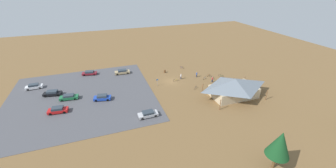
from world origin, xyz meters
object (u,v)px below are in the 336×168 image
Objects in this scene: bicycle_yellow_near_sign at (176,80)px; bicycle_orange_edge_south at (208,75)px; car_black_aisle_side at (52,93)px; visitor_by_pavilion at (212,79)px; bicycle_green_lone_east at (221,76)px; bicycle_white_near_porch at (205,78)px; car_blue_inner_stall at (102,97)px; bicycle_black_edge_north at (212,78)px; lot_sign at (157,81)px; visitor_at_bikes at (197,74)px; trash_bin at (165,71)px; visitor_near_lot at (181,76)px; bicycle_silver_yard_left at (196,87)px; car_tan_far_end at (122,72)px; car_silver_near_entry at (148,114)px; bicycle_purple_by_bin at (182,67)px; car_green_front_row at (69,97)px; pine_far_east at (280,144)px; bike_pavilion at (234,87)px; car_maroon_mid_lot at (89,73)px; car_white_by_curb at (34,86)px; car_red_end_stall at (58,110)px.

bicycle_orange_edge_south reaches higher than bicycle_yellow_near_sign.
car_black_aisle_side is 2.70× the size of visitor_by_pavilion.
bicycle_white_near_porch is (5.82, -0.16, -0.02)m from bicycle_green_lone_east.
visitor_by_pavilion reaches higher than car_blue_inner_stall.
bicycle_black_edge_north is (-11.48, 2.07, 0.04)m from bicycle_yellow_near_sign.
lot_sign is 13.56m from visitor_at_bikes.
visitor_near_lot is (-3.12, 6.39, 0.50)m from trash_bin.
bicycle_orange_edge_south is at bearing -177.94° from lot_sign.
lot_sign is 15.95m from car_blue_inner_stall.
bicycle_silver_yard_left is 0.83× the size of bicycle_black_edge_north.
car_black_aisle_side reaches higher than bicycle_silver_yard_left.
visitor_at_bikes is (-21.88, 10.40, 0.15)m from car_tan_far_end.
lot_sign is at bearing -114.75° from car_silver_near_entry.
lot_sign is 1.32× the size of bicycle_yellow_near_sign.
bicycle_yellow_near_sign is 34.26m from car_black_aisle_side.
bicycle_orange_edge_south is at bearing 175.98° from car_black_aisle_side.
lot_sign reaches higher than bicycle_silver_yard_left.
car_silver_near_entry is at bearing 94.43° from car_tan_far_end.
bicycle_purple_by_bin is at bearing -49.51° from bicycle_green_lone_east.
bicycle_black_edge_north reaches higher than bicycle_silver_yard_left.
bicycle_yellow_near_sign is at bearing -171.93° from lot_sign.
car_silver_near_entry is 0.96× the size of car_green_front_row.
bicycle_white_near_porch is at bearing 169.84° from bicycle_yellow_near_sign.
car_black_aisle_side is (34.13, -2.94, 0.40)m from bicycle_yellow_near_sign.
pine_far_east is at bearing 77.49° from bicycle_orange_edge_south.
trash_bin is at bearing -81.95° from bicycle_yellow_near_sign.
bicycle_orange_edge_south is 0.32× the size of car_black_aisle_side.
car_blue_inner_stall is at bearing -16.10° from bike_pavilion.
lot_sign is 0.46× the size of car_maroon_mid_lot.
bicycle_yellow_near_sign is (-6.11, -0.87, -1.06)m from lot_sign.
car_green_front_row is at bearing -1.31° from bicycle_white_near_porch.
bicycle_white_near_porch is 2.53m from bicycle_black_edge_north.
car_silver_near_entry is at bearing 31.60° from bicycle_orange_edge_south.
bicycle_green_lone_east is 0.77× the size of visitor_at_bikes.
car_black_aisle_side is 1.00× the size of car_maroon_mid_lot.
car_tan_far_end is (26.00, -13.11, 0.38)m from bicycle_black_edge_north.
lot_sign reaches higher than car_white_by_curb.
bicycle_silver_yard_left is 18.23m from car_silver_near_entry.
car_white_by_curb reaches higher than bicycle_white_near_porch.
bicycle_white_near_porch is 0.84× the size of visitor_near_lot.
visitor_near_lot is (-2.08, -0.96, 0.60)m from bicycle_yellow_near_sign.
car_blue_inner_stall reaches higher than bicycle_yellow_near_sign.
visitor_near_lot is at bearing -12.14° from bicycle_green_lone_east.
car_black_aisle_side is 27.95m from car_silver_near_entry.
car_tan_far_end is (13.48, -3.69, 0.31)m from trash_bin.
car_red_end_stall is (37.61, 15.13, 0.41)m from bicycle_purple_by_bin.
bicycle_green_lone_east is at bearing 130.49° from bicycle_purple_by_bin.
car_silver_near_entry is 22.31m from car_green_front_row.
bike_pavilion reaches higher than car_black_aisle_side.
lot_sign is 17.66m from bicycle_black_edge_north.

